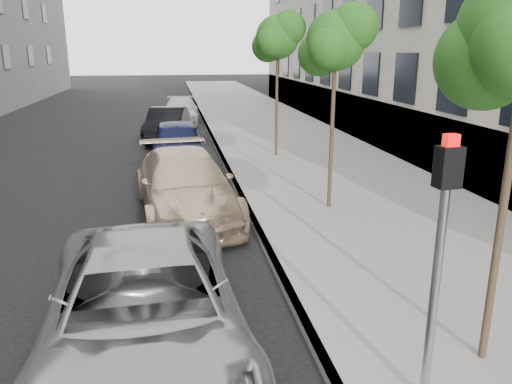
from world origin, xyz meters
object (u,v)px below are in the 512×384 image
object	(u,v)px
tree_mid	(337,41)
sedan_rear	(180,111)
minivan	(144,310)
tree_far	(278,37)
sedan_blue	(178,143)
suv	(185,185)
signal_pole	(440,243)
sedan_black	(167,125)

from	to	relation	value
tree_mid	sedan_rear	distance (m)	16.93
tree_mid	minivan	size ratio (longest dim) A/B	0.89
tree_far	sedan_blue	distance (m)	5.18
suv	tree_mid	bearing A→B (deg)	-10.98
tree_mid	sedan_rear	xyz separation A→B (m)	(-3.35, 16.23, -3.47)
signal_pole	suv	xyz separation A→B (m)	(-2.43, 7.44, -1.27)
tree_mid	sedan_blue	size ratio (longest dim) A/B	1.05
tree_mid	sedan_blue	distance (m)	7.73
minivan	sedan_blue	size ratio (longest dim) A/B	1.18
tree_far	suv	xyz separation A→B (m)	(-3.60, -6.19, -3.60)
signal_pole	sedan_blue	xyz separation A→B (m)	(-2.51, 13.04, -1.25)
tree_far	sedan_blue	xyz separation A→B (m)	(-3.68, -0.59, -3.59)
tree_mid	signal_pole	distance (m)	7.53
tree_mid	sedan_black	distance (m)	12.25
sedan_black	sedan_rear	xyz separation A→B (m)	(0.70, 5.19, -0.04)
tree_mid	minivan	xyz separation A→B (m)	(-4.31, -5.70, -3.40)
tree_mid	sedan_blue	xyz separation A→B (m)	(-3.68, 5.91, -3.36)
sedan_blue	tree_far	bearing A→B (deg)	8.31
tree_far	sedan_black	xyz separation A→B (m)	(-4.05, 4.54, -3.65)
minivan	suv	world-z (taller)	suv
signal_pole	sedan_rear	size ratio (longest dim) A/B	0.64
signal_pole	sedan_black	xyz separation A→B (m)	(-2.88, 18.18, -1.31)
suv	sedan_blue	bearing A→B (deg)	84.76
suv	sedan_black	xyz separation A→B (m)	(-0.45, 10.74, -0.05)
sedan_black	sedan_blue	bearing A→B (deg)	-77.20
tree_mid	sedan_black	xyz separation A→B (m)	(-4.05, 11.04, -3.43)
tree_far	sedan_blue	bearing A→B (deg)	-170.89
sedan_blue	sedan_rear	xyz separation A→B (m)	(0.33, 10.32, -0.10)
tree_mid	suv	world-z (taller)	tree_mid
signal_pole	suv	world-z (taller)	signal_pole
minivan	sedan_black	world-z (taller)	minivan
tree_mid	suv	distance (m)	4.95
suv	sedan_black	world-z (taller)	suv
tree_far	sedan_rear	world-z (taller)	tree_far
signal_pole	sedan_blue	size ratio (longest dim) A/B	0.65
suv	sedan_rear	size ratio (longest dim) A/B	1.13
suv	sedan_black	size ratio (longest dim) A/B	1.21
tree_far	minivan	size ratio (longest dim) A/B	0.94
tree_mid	tree_far	distance (m)	6.50
tree_mid	minivan	distance (m)	7.91
suv	sedan_black	distance (m)	10.75
tree_far	minivan	xyz separation A→B (m)	(-4.31, -12.20, -3.62)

